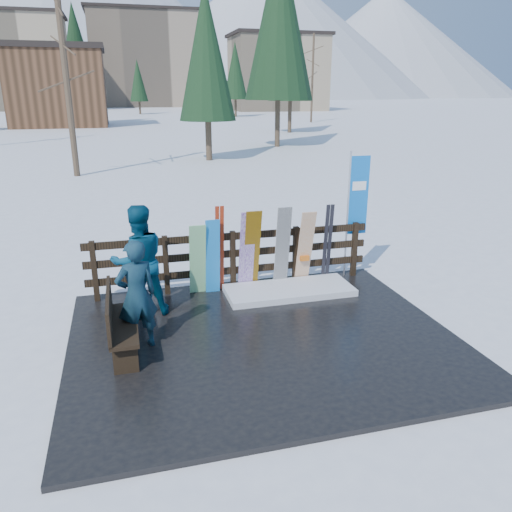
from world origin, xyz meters
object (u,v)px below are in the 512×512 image
object	(u,v)px
snowboard_1	(198,260)
snowboard_0	(213,257)
snowboard_3	(247,251)
person_back	(139,261)
snowboard_5	(305,248)
person_front	(137,295)
snowboard_2	(252,250)
bench	(118,321)
snowboard_4	(282,247)
rental_flag	(356,200)

from	to	relation	value
snowboard_1	snowboard_0	bearing A→B (deg)	0.00
snowboard_3	person_back	xyz separation A→B (m)	(-2.04, -0.61, 0.17)
snowboard_5	person_front	size ratio (longest dim) A/B	0.93
snowboard_0	snowboard_2	world-z (taller)	snowboard_2
snowboard_5	person_back	world-z (taller)	person_back
bench	snowboard_3	size ratio (longest dim) A/B	0.92
snowboard_1	snowboard_4	size ratio (longest dim) A/B	0.87
snowboard_0	snowboard_5	bearing A→B (deg)	-0.00
snowboard_3	rental_flag	xyz separation A→B (m)	(2.36, 0.27, 0.80)
snowboard_3	person_back	distance (m)	2.14
bench	snowboard_1	world-z (taller)	snowboard_1
bench	person_front	xyz separation A→B (m)	(0.30, 0.12, 0.33)
rental_flag	person_back	world-z (taller)	rental_flag
rental_flag	person_front	world-z (taller)	rental_flag
bench	snowboard_2	bearing A→B (deg)	37.18
bench	person_back	xyz separation A→B (m)	(0.39, 1.31, 0.46)
bench	person_back	distance (m)	1.44
snowboard_0	person_back	distance (m)	1.52
snowboard_5	rental_flag	distance (m)	1.47
snowboard_1	person_front	distance (m)	2.16
bench	snowboard_1	size ratio (longest dim) A/B	1.05
snowboard_5	rental_flag	bearing A→B (deg)	12.97
snowboard_5	rental_flag	world-z (taller)	rental_flag
snowboard_3	person_front	distance (m)	2.80
snowboard_2	snowboard_4	bearing A→B (deg)	0.00
bench	snowboard_1	distance (m)	2.43
snowboard_1	snowboard_5	distance (m)	2.14
snowboard_2	rental_flag	size ratio (longest dim) A/B	0.64
snowboard_0	snowboard_5	size ratio (longest dim) A/B	0.95
snowboard_2	snowboard_3	bearing A→B (deg)	180.00
snowboard_0	person_front	world-z (taller)	person_front
snowboard_1	snowboard_4	xyz separation A→B (m)	(1.67, 0.00, 0.12)
snowboard_0	person_back	xyz separation A→B (m)	(-1.37, -0.61, 0.23)
snowboard_5	person_back	size ratio (longest dim) A/B	0.81
rental_flag	person_front	size ratio (longest dim) A/B	1.53
snowboard_4	rental_flag	size ratio (longest dim) A/B	0.64
snowboard_0	snowboard_3	bearing A→B (deg)	0.00
snowboard_0	person_back	bearing A→B (deg)	-155.99
snowboard_1	rental_flag	bearing A→B (deg)	4.66
snowboard_5	snowboard_0	bearing A→B (deg)	180.00
person_front	person_back	world-z (taller)	person_back
bench	snowboard_0	world-z (taller)	snowboard_0
person_back	snowboard_1	bearing A→B (deg)	-160.48
bench	snowboard_0	bearing A→B (deg)	47.41
person_front	snowboard_1	bearing A→B (deg)	-140.95
snowboard_1	rental_flag	size ratio (longest dim) A/B	0.55
snowboard_4	rental_flag	bearing A→B (deg)	9.32
snowboard_4	rental_flag	distance (m)	1.84
snowboard_5	snowboard_1	bearing A→B (deg)	180.00
snowboard_4	person_front	bearing A→B (deg)	-147.69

